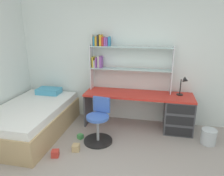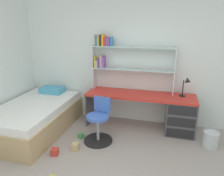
# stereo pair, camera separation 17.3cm
# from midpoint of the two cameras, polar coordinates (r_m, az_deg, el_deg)

# --- Properties ---
(room_shell) EXTENTS (5.72, 5.65, 2.71)m
(room_shell) POSITION_cam_midpoint_polar(r_m,az_deg,el_deg) (3.64, -15.07, 5.66)
(room_shell) COLOR silver
(room_shell) RESTS_ON ground_plane
(desk) EXTENTS (2.14, 0.59, 0.71)m
(desk) POSITION_cam_midpoint_polar(r_m,az_deg,el_deg) (4.24, 16.43, -6.28)
(desk) COLOR red
(desk) RESTS_ON ground_plane
(bookshelf_hutch) EXTENTS (1.65, 0.22, 1.13)m
(bookshelf_hutch) POSITION_cam_midpoint_polar(r_m,az_deg,el_deg) (4.22, 3.46, 8.52)
(bookshelf_hutch) COLOR silver
(bookshelf_hutch) RESTS_ON desk
(desk_lamp) EXTENTS (0.20, 0.17, 0.38)m
(desk_lamp) POSITION_cam_midpoint_polar(r_m,az_deg,el_deg) (4.14, 21.02, 0.98)
(desk_lamp) COLOR black
(desk_lamp) RESTS_ON desk
(swivel_chair) EXTENTS (0.52, 0.52, 0.80)m
(swivel_chair) POSITION_cam_midpoint_polar(r_m,az_deg,el_deg) (3.78, -2.37, -10.03)
(swivel_chair) COLOR black
(swivel_chair) RESTS_ON ground_plane
(bed_platform) EXTENTS (1.19, 1.96, 0.68)m
(bed_platform) POSITION_cam_midpoint_polar(r_m,az_deg,el_deg) (4.38, -19.38, -7.57)
(bed_platform) COLOR tan
(bed_platform) RESTS_ON ground_plane
(waste_bin) EXTENTS (0.26, 0.26, 0.27)m
(waste_bin) POSITION_cam_midpoint_polar(r_m,az_deg,el_deg) (4.10, 26.58, -12.50)
(waste_bin) COLOR silver
(waste_bin) RESTS_ON ground_plane
(toy_block_green_1) EXTENTS (0.12, 0.12, 0.09)m
(toy_block_green_1) POSITION_cam_midpoint_polar(r_m,az_deg,el_deg) (4.01, -7.31, -12.85)
(toy_block_green_1) COLOR #479E51
(toy_block_green_1) RESTS_ON ground_plane
(toy_block_red_2) EXTENTS (0.14, 0.14, 0.11)m
(toy_block_red_2) POSITION_cam_midpoint_polar(r_m,az_deg,el_deg) (3.63, -14.12, -16.64)
(toy_block_red_2) COLOR red
(toy_block_red_2) RESTS_ON ground_plane
(toy_block_natural_3) EXTENTS (0.13, 0.13, 0.12)m
(toy_block_natural_3) POSITION_cam_midpoint_polar(r_m,az_deg,el_deg) (3.68, -8.65, -15.64)
(toy_block_natural_3) COLOR tan
(toy_block_natural_3) RESTS_ON ground_plane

